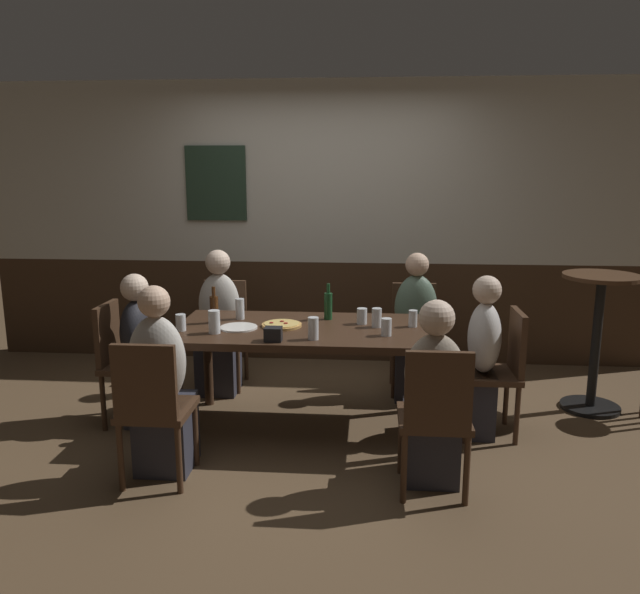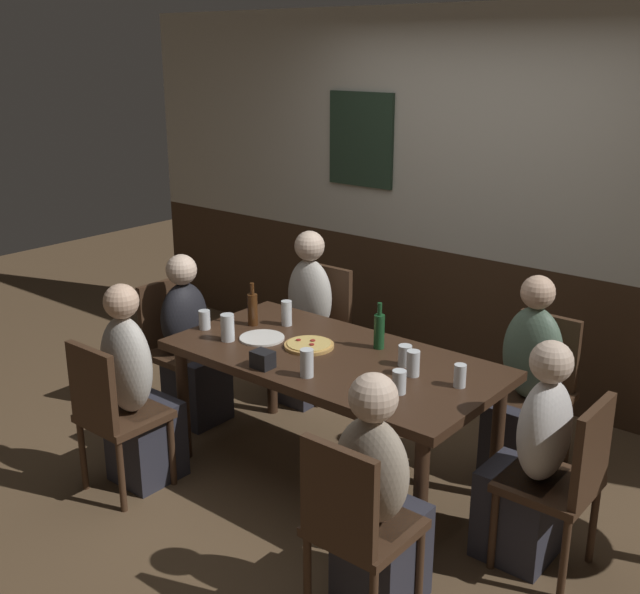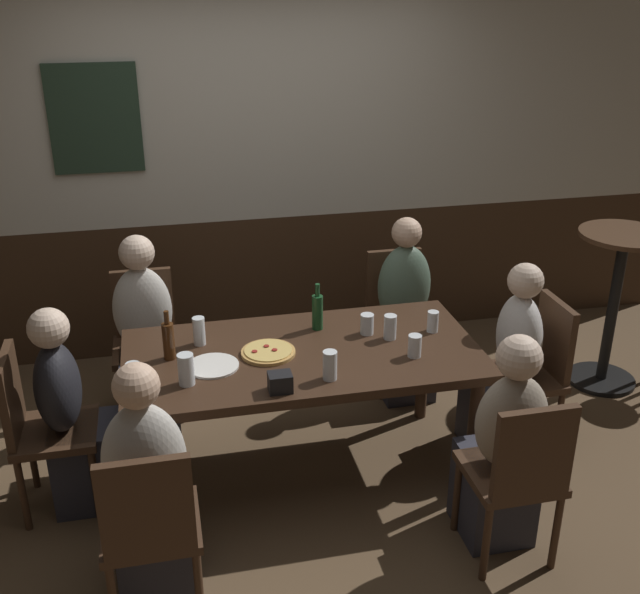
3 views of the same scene
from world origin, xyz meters
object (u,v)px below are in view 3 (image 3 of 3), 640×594
Objects in this scene: person_right_far at (405,322)px; person_left_far at (146,346)px; condiment_caddy at (280,382)px; person_head_east at (507,373)px; pint_glass_stout at (390,328)px; dining_table at (303,364)px; beer_glass_tall at (134,375)px; person_left_near at (150,500)px; tumbler_water at (367,325)px; chair_head_east at (534,366)px; tumbler_short at (330,367)px; pint_glass_amber at (186,371)px; plate_white_large at (213,366)px; side_bar_table at (615,297)px; chair_right_far at (397,311)px; chair_left_near at (150,525)px; person_right_near at (502,455)px; chair_right_near at (519,471)px; beer_bottle_green at (317,311)px; beer_bottle_brown at (168,340)px; person_head_west at (74,424)px; highball_clear at (415,347)px; beer_glass_half at (199,333)px; chair_head_west at (39,423)px; pint_glass_pale at (433,323)px.

person_right_far is 1.60m from person_left_far.
person_head_east is at bearing 15.15° from condiment_caddy.
person_left_far is 1.48m from pint_glass_stout.
dining_table is 0.87m from beer_glass_tall.
person_left_near reaches higher than tumbler_water.
tumbler_water is (1.18, 0.84, 0.30)m from person_left_near.
tumbler_short is at bearing -166.31° from chair_head_east.
plate_white_large is at bearing 45.99° from pint_glass_amber.
side_bar_table is at bearing 14.85° from pint_glass_amber.
beer_glass_tall is (-1.64, -1.03, 0.29)m from chair_right_far.
person_left_near reaches higher than chair_left_near.
person_left_near is 2.15m from person_right_far.
chair_right_near is at bearing -90.00° from person_right_near.
chair_right_far is 0.99m from beer_bottle_green.
pint_glass_amber is 0.29m from beer_bottle_brown.
person_head_west is 0.98× the size of person_head_east.
pint_glass_stout is at bearing 8.63° from beer_glass_tall.
chair_left_near is 7.55× the size of highball_clear.
person_head_west reaches higher than condiment_caddy.
person_head_west is at bearing -163.40° from beer_glass_half.
chair_head_east is 0.75× the size of person_left_far.
chair_right_near is at bearing -5.76° from person_left_near.
person_head_east reaches higher than pint_glass_stout.
chair_right_near is 1.00× the size of chair_right_far.
pint_glass_stout is at bearing 12.93° from pint_glass_amber.
chair_head_west is 2.65m from chair_head_east.
person_right_far reaches higher than pint_glass_pale.
chair_left_near is at bearing -132.51° from dining_table.
highball_clear is at bearing -164.23° from person_head_east.
pint_glass_amber is (0.56, -0.21, 0.35)m from person_head_west.
person_left_far is 1.64m from highball_clear.
tumbler_short is 0.56× the size of beer_bottle_brown.
chair_head_east is at bearing -147.37° from side_bar_table.
pint_glass_amber reaches higher than chair_right_far.
side_bar_table is (3.30, 0.52, 0.15)m from person_head_west.
person_head_east is at bearing 67.54° from chair_right_near.
side_bar_table reaches higher than beer_glass_half.
pint_glass_pale is at bearing 29.92° from tumbler_short.
person_right_near is 0.99m from tumbler_water.
highball_clear is (0.47, 0.13, -0.01)m from tumbler_short.
pint_glass_stout is at bearing 105.74° from highball_clear.
tumbler_short is 1.26× the size of pint_glass_pale.
chair_right_far is 3.36× the size of beer_bottle_brown.
beer_bottle_green is (-0.60, 0.17, 0.05)m from pint_glass_pale.
person_right_far is at bearing 41.64° from dining_table.
highball_clear is (-0.78, -0.18, 0.30)m from chair_head_east.
person_right_near is 0.85m from pint_glass_pale.
condiment_caddy is (0.29, -0.30, 0.04)m from plate_white_large.
condiment_caddy is (-0.98, 0.35, 0.32)m from person_right_near.
person_left_near is at bearing -152.84° from pint_glass_pale.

